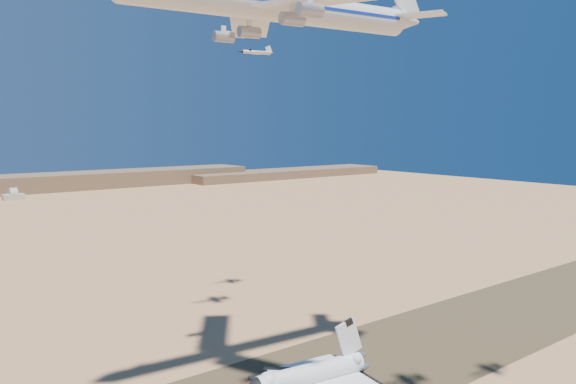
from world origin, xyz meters
TOP-DOWN VIEW (x-y plane):
  - ridgeline at (65.32, 527.31)m, footprint 960.00×90.00m
  - shuttle at (11.56, -3.46)m, footprint 37.69×26.22m
  - carrier_747 at (0.86, -0.35)m, footprint 89.77×69.19m
  - chase_jet_c at (24.08, 47.10)m, footprint 16.48×9.11m
  - chase_jet_d at (44.00, 67.30)m, footprint 13.87×7.93m

SIDE VIEW (x-z plane):
  - shuttle at x=11.56m, z-range -4.28..14.23m
  - ridgeline at x=65.32m, z-range -1.37..16.63m
  - chase_jet_d at x=44.00m, z-range 95.61..99.11m
  - carrier_747 at x=0.86m, z-range 86.46..108.79m
  - chase_jet_c at x=24.08m, z-range 97.25..101.37m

